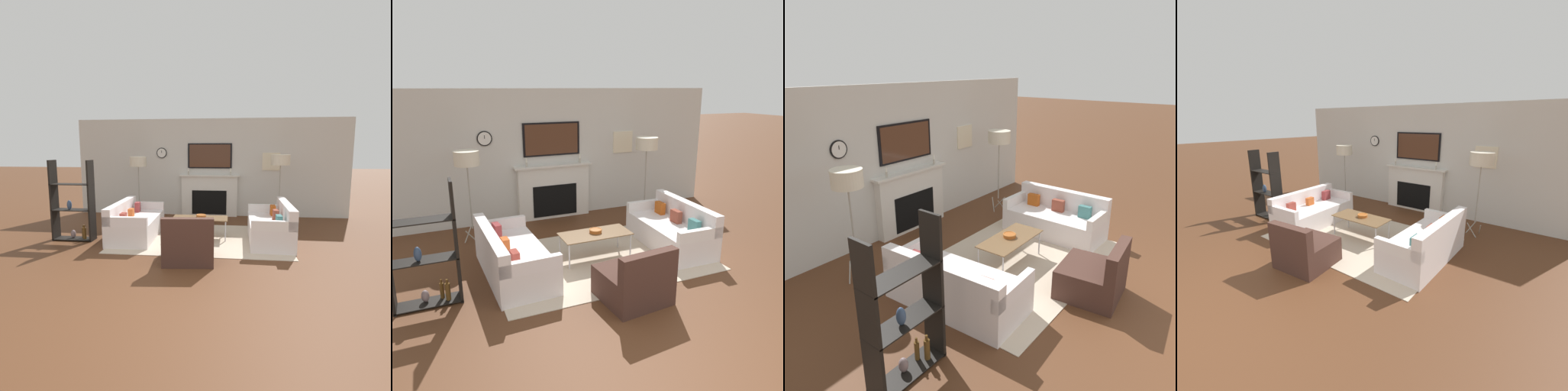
# 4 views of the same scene
# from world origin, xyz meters

# --- Properties ---
(ground_plane) EXTENTS (60.00, 60.00, 0.00)m
(ground_plane) POSITION_xyz_m (0.00, 0.00, 0.00)
(ground_plane) COLOR #532F1A
(fireplace_wall) EXTENTS (7.59, 0.28, 2.70)m
(fireplace_wall) POSITION_xyz_m (0.00, 5.18, 1.23)
(fireplace_wall) COLOR silver
(fireplace_wall) RESTS_ON ground_plane
(area_rug) EXTENTS (3.46, 2.34, 0.01)m
(area_rug) POSITION_xyz_m (0.00, 2.80, 0.01)
(area_rug) COLOR beige
(area_rug) RESTS_ON ground_plane
(couch_left) EXTENTS (0.92, 1.84, 0.75)m
(couch_left) POSITION_xyz_m (-1.42, 2.80, 0.27)
(couch_left) COLOR white
(couch_left) RESTS_ON ground_plane
(couch_right) EXTENTS (0.84, 1.79, 0.79)m
(couch_right) POSITION_xyz_m (1.43, 2.80, 0.28)
(couch_right) COLOR white
(couch_right) RESTS_ON ground_plane
(armchair) EXTENTS (0.89, 0.87, 0.79)m
(armchair) POSITION_xyz_m (-0.09, 1.46, 0.26)
(armchair) COLOR #442A22
(armchair) RESTS_ON ground_plane
(coffee_table) EXTENTS (1.15, 0.53, 0.44)m
(coffee_table) POSITION_xyz_m (-0.04, 2.84, 0.41)
(coffee_table) COLOR brown
(coffee_table) RESTS_ON ground_plane
(decorative_bowl) EXTENTS (0.21, 0.21, 0.06)m
(decorative_bowl) POSITION_xyz_m (-0.02, 2.87, 0.47)
(decorative_bowl) COLOR #AE5821
(decorative_bowl) RESTS_ON coffee_table
(floor_lamp_left) EXTENTS (0.43, 0.43, 1.68)m
(floor_lamp_left) POSITION_xyz_m (-1.80, 4.34, 1.52)
(floor_lamp_left) COLOR #9E998E
(floor_lamp_left) RESTS_ON ground_plane
(floor_lamp_right) EXTENTS (0.46, 0.46, 1.73)m
(floor_lamp_right) POSITION_xyz_m (1.80, 4.34, 1.58)
(floor_lamp_right) COLOR #9E998E
(floor_lamp_right) RESTS_ON ground_plane
(shelf_unit) EXTENTS (0.84, 0.28, 1.64)m
(shelf_unit) POSITION_xyz_m (-2.59, 2.41, 0.72)
(shelf_unit) COLOR black
(shelf_unit) RESTS_ON ground_plane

